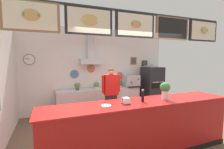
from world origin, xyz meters
name	(u,v)px	position (x,y,z in m)	size (l,w,h in m)	color
ground_plane	(130,141)	(0.00, 0.00, 0.00)	(6.49, 6.49, 0.00)	brown
back_wall_assembly	(98,68)	(-0.02, 2.43, 1.61)	(5.41, 2.93, 3.01)	#9E9E99
service_counter	(141,127)	(0.00, -0.49, 0.54)	(3.97, 0.75, 1.07)	#B21916
back_prep_counter	(99,101)	(-0.05, 2.22, 0.43)	(2.94, 0.58, 0.88)	silver
pizza_oven	(152,87)	(2.09, 2.09, 0.81)	(0.69, 0.72, 1.71)	#232326
shop_worker	(111,96)	(-0.09, 0.97, 0.89)	(0.55, 0.22, 1.66)	#232328
espresso_machine	(131,81)	(1.20, 2.19, 1.09)	(0.56, 0.54, 0.43)	#B7BABF
potted_thyme	(96,85)	(-0.16, 2.24, 1.02)	(0.21, 0.21, 0.24)	beige
potted_sage	(120,84)	(0.73, 2.19, 1.02)	(0.21, 0.21, 0.24)	beige
potted_oregano	(111,84)	(0.41, 2.26, 1.00)	(0.17, 0.17, 0.20)	#4C4C51
potted_rosemary	(77,86)	(-0.83, 2.18, 1.03)	(0.20, 0.20, 0.26)	#4C4C51
basil_vase	(165,90)	(0.54, -0.52, 1.28)	(0.21, 0.21, 0.37)	silver
napkin_holder	(126,101)	(-0.37, -0.52, 1.13)	(0.15, 0.14, 0.13)	#262628
pepper_grinder	(143,95)	(0.01, -0.50, 1.20)	(0.06, 0.06, 0.25)	black
condiment_plate	(106,106)	(-0.76, -0.52, 1.08)	(0.18, 0.18, 0.01)	white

